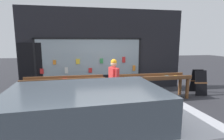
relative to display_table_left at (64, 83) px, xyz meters
name	(u,v)px	position (x,y,z in m)	size (l,w,h in m)	color
ground_plane	(116,109)	(1.62, -0.81, -0.76)	(40.00, 40.00, 0.00)	#2D2D33
shopfront_facade	(103,51)	(1.54, 1.58, 0.98)	(7.05, 0.29, 3.53)	black
display_table_left	(64,83)	(0.00, 0.00, 0.00)	(2.74, 0.57, 0.94)	brown
display_table_right	(154,79)	(3.24, 0.00, -0.02)	(2.74, 0.65, 0.91)	brown
person_browsing	(114,79)	(1.61, -0.50, 0.15)	(0.29, 0.63, 1.58)	#2D334C
small_dog	(104,99)	(1.26, -0.61, -0.47)	(0.27, 0.55, 0.42)	#99724C
sandwich_board_sign	(198,82)	(5.33, 0.24, -0.25)	(0.58, 0.76, 0.99)	black
parked_car	(87,129)	(0.60, -3.35, -0.02)	(4.29, 2.04, 1.41)	silver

